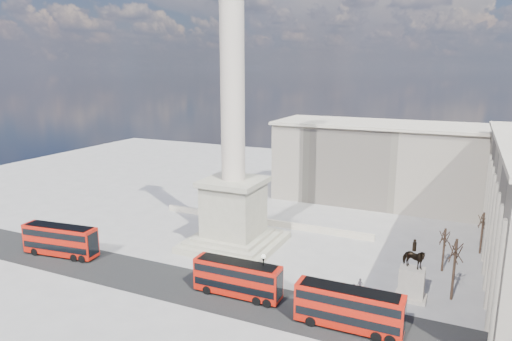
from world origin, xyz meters
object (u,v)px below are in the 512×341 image
Objects in this scene: red_bus_a at (61,240)px; red_bus_b at (238,278)px; victorian_lamp at (263,273)px; equestrian_statue at (412,279)px; nelsons_column at (233,166)px; red_bus_c at (349,308)px; pedestrian_crossing at (231,264)px; pedestrian_standing at (353,290)px; pedestrian_walking at (360,286)px.

red_bus_a is 1.07× the size of red_bus_b.
equestrian_statue reaches higher than victorian_lamp.
red_bus_c is (22.25, -16.11, -10.47)m from nelsons_column.
victorian_lamp is 9.75m from pedestrian_crossing.
red_bus_c is 11.05m from equestrian_statue.
red_bus_a is at bearing 177.63° from red_bus_c.
red_bus_b is 1.89× the size of victorian_lamp.
red_bus_c is at bearing -10.12° from victorian_lamp.
equestrian_statue reaches higher than pedestrian_crossing.
pedestrian_standing is at bearing 98.84° from red_bus_c.
nelsons_column is at bearing 143.74° from red_bus_c.
nelsons_column is 25.81m from pedestrian_walking.
nelsons_column is 28.02m from red_bus_a.
pedestrian_standing is (12.96, 5.78, -1.51)m from red_bus_b.
red_bus_b is 15.31m from pedestrian_walking.
nelsons_column reaches higher than equestrian_statue.
pedestrian_standing is at bearing -159.86° from equestrian_statue.
red_bus_c is 1.96× the size of victorian_lamp.
red_bus_c is 8.77m from pedestrian_walking.
pedestrian_walking is 1.05× the size of pedestrian_crossing.
victorian_lamp is 0.76× the size of equestrian_statue.
red_bus_b reaches higher than pedestrian_crossing.
pedestrian_walking is (-0.64, 8.62, -1.49)m from red_bus_c.
red_bus_b is at bearing -171.17° from pedestrian_crossing.
victorian_lamp is 12.51m from pedestrian_walking.
red_bus_a is 43.02m from pedestrian_standing.
nelsons_column is 4.48× the size of red_bus_b.
victorian_lamp reaches higher than red_bus_c.
equestrian_statue is at bearing -13.12° from nelsons_column.
pedestrian_standing is (-6.48, -2.38, -1.81)m from equestrian_statue.
equestrian_statue is (16.22, 7.74, -0.81)m from victorian_lamp.
pedestrian_standing is at bearing 0.99° from red_bus_a.
red_bus_c is (14.14, -1.53, 0.09)m from red_bus_b.
equestrian_statue is (19.44, 8.16, 0.30)m from red_bus_b.
red_bus_a is 29.65m from red_bus_b.
red_bus_b is 21.08m from equestrian_statue.
equestrian_statue is 4.05× the size of pedestrian_walking.
nelsons_column is 20.45m from victorian_lamp.
nelsons_column is 15.18m from pedestrian_crossing.
nelsons_column reaches higher than pedestrian_crossing.
red_bus_a is at bearing -145.92° from nelsons_column.
nelsons_column is at bearing 27.35° from red_bus_a.
red_bus_b reaches higher than pedestrian_walking.
red_bus_a is at bearing -29.12° from pedestrian_standing.
pedestrian_walking is at bearing 93.91° from red_bus_c.
red_bus_b is 5.83× the size of pedestrian_walking.
red_bus_b is 14.27m from pedestrian_standing.
equestrian_statue is (49.09, 8.15, 0.17)m from red_bus_a.
victorian_lamp is at bearing 6.52° from red_bus_b.
victorian_lamp is at bearing -153.32° from pedestrian_crossing.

